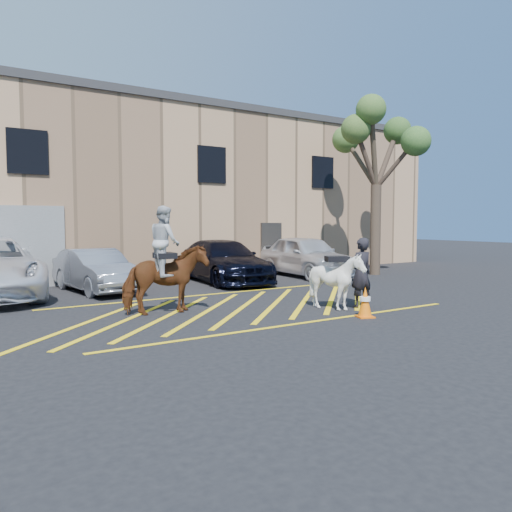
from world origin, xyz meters
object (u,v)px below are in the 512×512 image
handler (361,273)px  traffic_cone (365,302)px  mounted_bay (165,271)px  tree (377,139)px  car_silver_sedan (96,270)px  saddled_white (337,281)px  car_blue_suv (223,261)px  car_white_suv (306,256)px

handler → traffic_cone: size_ratio=2.52×
mounted_bay → tree: size_ratio=0.36×
car_silver_sedan → handler: (5.01, -6.80, 0.23)m
traffic_cone → tree: size_ratio=0.10×
mounted_bay → saddled_white: 4.34m
car_silver_sedan → tree: tree is taller
mounted_bay → tree: (11.04, 3.57, 4.62)m
traffic_cone → tree: bearing=42.1°
car_silver_sedan → car_blue_suv: (4.76, 0.08, 0.09)m
car_blue_suv → mounted_bay: size_ratio=2.02×
car_white_suv → traffic_cone: 8.84m
car_white_suv → mounted_bay: bearing=-145.8°
traffic_cone → tree: (7.27, 6.56, 5.33)m
car_silver_sedan → handler: bearing=-59.7°
mounted_bay → saddled_white: mounted_bay is taller
car_silver_sedan → saddled_white: (4.24, -6.71, 0.05)m
mounted_bay → tree: tree is taller
car_blue_suv → tree: bearing=-6.1°
car_blue_suv → saddled_white: 6.81m
saddled_white → tree: 10.25m
tree → car_silver_sedan: bearing=173.6°
car_white_suv → handler: bearing=-113.5°
handler → tree: 9.69m
car_white_suv → handler: handler is taller
car_white_suv → saddled_white: (-4.29, -6.54, -0.11)m
car_blue_suv → traffic_cone: car_blue_suv is taller
traffic_cone → saddled_white: bearing=84.0°
handler → tree: (6.37, 5.53, 4.77)m
car_blue_suv → car_silver_sedan: bearing=-173.7°
mounted_bay → traffic_cone: size_ratio=3.63×
traffic_cone → car_silver_sedan: bearing=117.8°
mounted_bay → tree: 12.49m
saddled_white → tree: size_ratio=0.24×
car_silver_sedan → handler: size_ratio=2.28×
handler → traffic_cone: bearing=52.2°
car_white_suv → handler: 7.50m
car_blue_suv → tree: tree is taller
handler → traffic_cone: handler is taller
car_white_suv → saddled_white: car_white_suv is taller
tree → traffic_cone: bearing=-137.9°
car_silver_sedan → car_blue_suv: car_blue_suv is taller
handler → tree: size_ratio=0.25×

